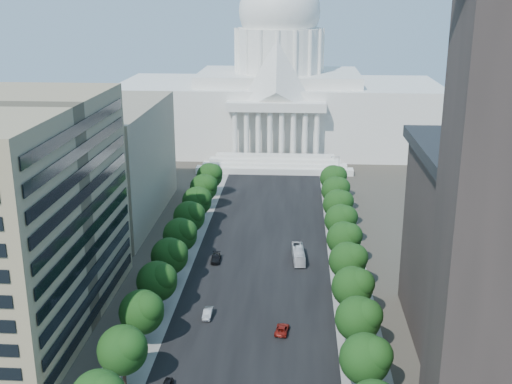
% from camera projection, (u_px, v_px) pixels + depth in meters
% --- Properties ---
extents(road_asphalt, '(30.00, 260.00, 0.01)m').
position_uv_depth(road_asphalt, '(265.00, 234.00, 159.45)').
color(road_asphalt, black).
rests_on(road_asphalt, ground).
extents(sidewalk_left, '(8.00, 260.00, 0.02)m').
position_uv_depth(sidewalk_left, '(190.00, 232.00, 160.65)').
color(sidewalk_left, gray).
rests_on(sidewalk_left, ground).
extents(sidewalk_right, '(8.00, 260.00, 0.02)m').
position_uv_depth(sidewalk_right, '(342.00, 236.00, 158.25)').
color(sidewalk_right, gray).
rests_on(sidewalk_right, ground).
extents(capitol, '(120.00, 56.00, 73.00)m').
position_uv_depth(capitol, '(279.00, 96.00, 243.96)').
color(capitol, white).
rests_on(capitol, ground).
extents(office_block_left_far, '(38.00, 52.00, 30.00)m').
position_uv_depth(office_block_left_far, '(85.00, 162.00, 167.58)').
color(office_block_left_far, gray).
rests_on(office_block_left_far, ground).
extents(tree_l_b, '(7.79, 7.60, 9.97)m').
position_uv_depth(tree_l_b, '(124.00, 349.00, 95.57)').
color(tree_l_b, '#33261C').
rests_on(tree_l_b, ground).
extents(tree_l_c, '(7.79, 7.60, 9.97)m').
position_uv_depth(tree_l_c, '(143.00, 311.00, 107.01)').
color(tree_l_c, '#33261C').
rests_on(tree_l_c, ground).
extents(tree_l_d, '(7.79, 7.60, 9.97)m').
position_uv_depth(tree_l_d, '(158.00, 280.00, 118.45)').
color(tree_l_d, '#33261C').
rests_on(tree_l_d, ground).
extents(tree_l_e, '(7.79, 7.60, 9.97)m').
position_uv_depth(tree_l_e, '(171.00, 255.00, 129.88)').
color(tree_l_e, '#33261C').
rests_on(tree_l_e, ground).
extents(tree_l_f, '(7.79, 7.60, 9.97)m').
position_uv_depth(tree_l_f, '(181.00, 234.00, 141.32)').
color(tree_l_f, '#33261C').
rests_on(tree_l_f, ground).
extents(tree_l_g, '(7.79, 7.60, 9.97)m').
position_uv_depth(tree_l_g, '(190.00, 216.00, 152.76)').
color(tree_l_g, '#33261C').
rests_on(tree_l_g, ground).
extents(tree_l_h, '(7.79, 7.60, 9.97)m').
position_uv_depth(tree_l_h, '(198.00, 200.00, 164.19)').
color(tree_l_h, '#33261C').
rests_on(tree_l_h, ground).
extents(tree_l_i, '(7.79, 7.60, 9.97)m').
position_uv_depth(tree_l_i, '(205.00, 187.00, 175.63)').
color(tree_l_i, '#33261C').
rests_on(tree_l_i, ground).
extents(tree_l_j, '(7.79, 7.60, 9.97)m').
position_uv_depth(tree_l_j, '(211.00, 175.00, 187.07)').
color(tree_l_j, '#33261C').
rests_on(tree_l_j, ground).
extents(tree_r_b, '(7.79, 7.60, 9.97)m').
position_uv_depth(tree_r_b, '(367.00, 358.00, 93.29)').
color(tree_r_b, '#33261C').
rests_on(tree_r_b, ground).
extents(tree_r_c, '(7.79, 7.60, 9.97)m').
position_uv_depth(tree_r_c, '(360.00, 318.00, 104.73)').
color(tree_r_c, '#33261C').
rests_on(tree_r_c, ground).
extents(tree_r_d, '(7.79, 7.60, 9.97)m').
position_uv_depth(tree_r_d, '(354.00, 286.00, 116.16)').
color(tree_r_d, '#33261C').
rests_on(tree_r_d, ground).
extents(tree_r_e, '(7.79, 7.60, 9.97)m').
position_uv_depth(tree_r_e, '(349.00, 260.00, 127.60)').
color(tree_r_e, '#33261C').
rests_on(tree_r_e, ground).
extents(tree_r_f, '(7.79, 7.60, 9.97)m').
position_uv_depth(tree_r_f, '(345.00, 238.00, 139.04)').
color(tree_r_f, '#33261C').
rests_on(tree_r_f, ground).
extents(tree_r_g, '(7.79, 7.60, 9.97)m').
position_uv_depth(tree_r_g, '(342.00, 219.00, 150.47)').
color(tree_r_g, '#33261C').
rests_on(tree_r_g, ground).
extents(tree_r_h, '(7.79, 7.60, 9.97)m').
position_uv_depth(tree_r_h, '(339.00, 203.00, 161.91)').
color(tree_r_h, '#33261C').
rests_on(tree_r_h, ground).
extents(tree_r_i, '(7.79, 7.60, 9.97)m').
position_uv_depth(tree_r_i, '(337.00, 190.00, 173.35)').
color(tree_r_i, '#33261C').
rests_on(tree_r_i, ground).
extents(tree_r_j, '(7.79, 7.60, 9.97)m').
position_uv_depth(tree_r_j, '(334.00, 177.00, 184.78)').
color(tree_r_j, '#33261C').
rests_on(tree_r_j, ground).
extents(streetlight_b, '(2.61, 0.44, 9.00)m').
position_uv_depth(streetlight_b, '(370.00, 324.00, 104.05)').
color(streetlight_b, gray).
rests_on(streetlight_b, ground).
extents(streetlight_c, '(2.61, 0.44, 9.00)m').
position_uv_depth(streetlight_c, '(357.00, 263.00, 127.87)').
color(streetlight_c, gray).
rests_on(streetlight_c, ground).
extents(streetlight_d, '(2.61, 0.44, 9.00)m').
position_uv_depth(streetlight_d, '(348.00, 220.00, 151.70)').
color(streetlight_d, gray).
rests_on(streetlight_d, ground).
extents(streetlight_e, '(2.61, 0.44, 9.00)m').
position_uv_depth(streetlight_e, '(342.00, 190.00, 175.53)').
color(streetlight_e, gray).
rests_on(streetlight_e, ground).
extents(streetlight_f, '(2.61, 0.44, 9.00)m').
position_uv_depth(streetlight_f, '(337.00, 166.00, 199.35)').
color(streetlight_f, gray).
rests_on(streetlight_f, ground).
extents(car_silver, '(1.68, 4.56, 1.49)m').
position_uv_depth(car_silver, '(208.00, 313.00, 118.23)').
color(car_silver, '#999BA1').
rests_on(car_silver, ground).
extents(car_red, '(2.73, 4.95, 1.31)m').
position_uv_depth(car_red, '(282.00, 329.00, 112.74)').
color(car_red, maroon).
rests_on(car_red, ground).
extents(car_dark_b, '(2.28, 5.15, 1.47)m').
position_uv_depth(car_dark_b, '(216.00, 258.00, 142.73)').
color(car_dark_b, black).
rests_on(car_dark_b, ground).
extents(city_bus, '(3.12, 10.35, 2.84)m').
position_uv_depth(city_bus, '(298.00, 254.00, 143.18)').
color(city_bus, white).
rests_on(city_bus, ground).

